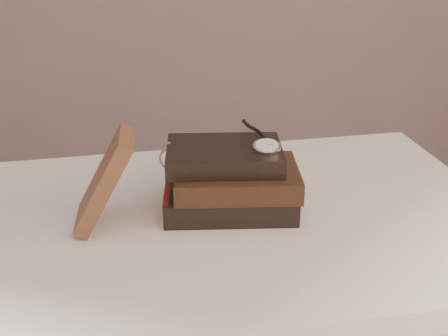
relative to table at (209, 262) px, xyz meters
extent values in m
cube|color=white|center=(0.00, 0.00, 0.07)|extent=(1.00, 0.60, 0.04)
cube|color=white|center=(0.00, 0.00, 0.01)|extent=(0.88, 0.49, 0.08)
cylinder|color=white|center=(0.45, 0.25, -0.30)|extent=(0.05, 0.05, 0.71)
cube|color=black|center=(0.04, 0.02, 0.11)|extent=(0.24, 0.18, 0.04)
cube|color=#F7E3CA|center=(0.04, 0.02, 0.11)|extent=(0.23, 0.17, 0.03)
cube|color=gold|center=(-0.06, 0.06, 0.11)|extent=(0.01, 0.01, 0.04)
cube|color=maroon|center=(-0.06, 0.04, 0.11)|extent=(0.03, 0.14, 0.04)
cube|color=black|center=(0.05, 0.01, 0.15)|extent=(0.22, 0.17, 0.04)
cube|color=#F7E3CA|center=(0.05, 0.01, 0.15)|extent=(0.22, 0.16, 0.03)
cube|color=gold|center=(-0.04, 0.05, 0.15)|extent=(0.01, 0.01, 0.04)
cube|color=black|center=(0.03, 0.03, 0.19)|extent=(0.21, 0.16, 0.03)
cube|color=#F7E3CA|center=(0.04, 0.03, 0.19)|extent=(0.20, 0.15, 0.02)
cube|color=gold|center=(-0.05, 0.07, 0.19)|extent=(0.01, 0.01, 0.03)
cube|color=#492B1C|center=(-0.16, 0.01, 0.17)|extent=(0.11, 0.11, 0.16)
cylinder|color=silver|center=(0.10, 0.00, 0.21)|extent=(0.05, 0.05, 0.02)
cylinder|color=white|center=(0.10, 0.00, 0.21)|extent=(0.04, 0.04, 0.01)
torus|color=silver|center=(0.10, 0.00, 0.21)|extent=(0.05, 0.05, 0.01)
cylinder|color=silver|center=(0.10, 0.03, 0.21)|extent=(0.01, 0.01, 0.01)
cube|color=black|center=(0.10, 0.01, 0.21)|extent=(0.00, 0.01, 0.00)
cube|color=black|center=(0.10, 0.00, 0.21)|extent=(0.01, 0.00, 0.00)
sphere|color=black|center=(0.10, 0.03, 0.21)|extent=(0.01, 0.01, 0.01)
sphere|color=black|center=(0.10, 0.04, 0.21)|extent=(0.01, 0.01, 0.01)
sphere|color=black|center=(0.10, 0.05, 0.21)|extent=(0.01, 0.01, 0.01)
sphere|color=black|center=(0.10, 0.06, 0.21)|extent=(0.01, 0.01, 0.01)
sphere|color=black|center=(0.09, 0.07, 0.21)|extent=(0.01, 0.01, 0.01)
sphere|color=black|center=(0.09, 0.08, 0.21)|extent=(0.01, 0.01, 0.01)
sphere|color=black|center=(0.09, 0.09, 0.21)|extent=(0.01, 0.01, 0.01)
sphere|color=black|center=(0.09, 0.10, 0.21)|extent=(0.01, 0.01, 0.01)
sphere|color=black|center=(0.09, 0.11, 0.21)|extent=(0.01, 0.01, 0.01)
sphere|color=black|center=(0.09, 0.12, 0.21)|extent=(0.01, 0.01, 0.01)
torus|color=silver|center=(-0.05, 0.11, 0.15)|extent=(0.05, 0.02, 0.04)
torus|color=silver|center=(0.00, 0.10, 0.15)|extent=(0.05, 0.02, 0.04)
cylinder|color=silver|center=(-0.02, 0.10, 0.16)|extent=(0.01, 0.00, 0.00)
cylinder|color=silver|center=(-0.06, 0.16, 0.15)|extent=(0.02, 0.10, 0.02)
cylinder|color=silver|center=(0.03, 0.14, 0.15)|extent=(0.02, 0.10, 0.02)
camera|label=1|loc=(-0.14, -0.83, 0.56)|focal=46.04mm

